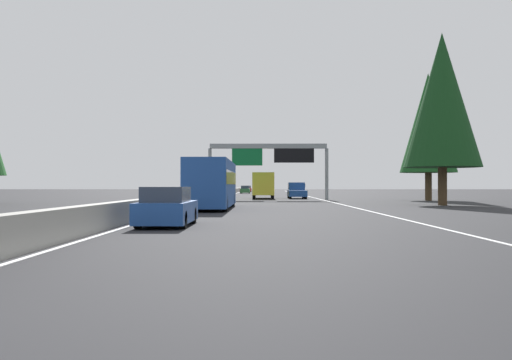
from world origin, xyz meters
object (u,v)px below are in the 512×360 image
(pickup_far_left, at_px, (297,191))
(sedan_distant_b, at_px, (248,189))
(sign_gantry_overhead, at_px, (270,155))
(conifer_right_near, at_px, (442,100))
(box_truck_far_center, at_px, (263,185))
(minivan_mid_center, at_px, (262,189))
(bus_far_right, at_px, (212,182))
(conifer_right_mid, at_px, (428,123))
(sedan_near_center, at_px, (245,190))
(sedan_distant_a, at_px, (167,208))

(pickup_far_left, distance_m, sedan_distant_b, 68.20)
(sign_gantry_overhead, height_order, conifer_right_near, conifer_right_near)
(box_truck_far_center, bearing_deg, pickup_far_left, -88.45)
(minivan_mid_center, bearing_deg, sedan_distant_b, 4.65)
(bus_far_right, height_order, box_truck_far_center, bus_far_right)
(pickup_far_left, relative_size, minivan_mid_center, 1.12)
(conifer_right_mid, bearing_deg, minivan_mid_center, 25.56)
(conifer_right_mid, bearing_deg, sign_gantry_overhead, 80.06)
(conifer_right_mid, bearing_deg, sedan_near_center, 21.63)
(pickup_far_left, height_order, minivan_mid_center, pickup_far_left)
(sedan_distant_b, distance_m, conifer_right_mid, 79.37)
(pickup_far_left, height_order, conifer_right_mid, conifer_right_mid)
(sedan_distant_a, bearing_deg, conifer_right_near, -38.29)
(sedan_near_center, height_order, box_truck_far_center, box_truck_far_center)
(sedan_near_center, bearing_deg, pickup_far_left, -170.12)
(box_truck_far_center, bearing_deg, sedan_distant_a, 175.19)
(sedan_distant_a, height_order, conifer_right_mid, conifer_right_mid)
(sedan_distant_a, height_order, pickup_far_left, pickup_far_left)
(minivan_mid_center, bearing_deg, sedan_distant_a, 177.13)
(pickup_far_left, bearing_deg, sedan_distant_b, 6.26)
(sedan_distant_b, relative_size, box_truck_far_center, 0.52)
(bus_far_right, distance_m, box_truck_far_center, 28.49)
(sedan_distant_a, xyz_separation_m, conifer_right_mid, (35.35, -20.22, 7.09))
(sign_gantry_overhead, relative_size, pickup_far_left, 2.26)
(sedan_distant_a, xyz_separation_m, box_truck_far_center, (43.91, -3.70, 0.93))
(sedan_distant_b, relative_size, conifer_right_near, 0.33)
(sign_gantry_overhead, height_order, sedan_distant_b, sign_gantry_overhead)
(bus_far_right, distance_m, sedan_near_center, 69.81)
(conifer_right_mid, bearing_deg, pickup_far_left, 55.59)
(bus_far_right, bearing_deg, pickup_far_left, -14.35)
(bus_far_right, xyz_separation_m, sedan_distant_b, (96.19, 0.17, -1.03))
(bus_far_right, xyz_separation_m, conifer_right_near, (6.31, -17.00, 6.32))
(minivan_mid_center, height_order, conifer_right_near, conifer_right_near)
(sedan_distant_a, distance_m, conifer_right_mid, 41.34)
(sign_gantry_overhead, bearing_deg, sedan_distant_a, 173.43)
(box_truck_far_center, distance_m, conifer_right_mid, 19.60)
(sign_gantry_overhead, xyz_separation_m, sedan_distant_b, (73.69, 4.25, -4.02))
(bus_far_right, bearing_deg, conifer_right_near, -69.65)
(pickup_far_left, height_order, sedan_near_center, pickup_far_left)
(minivan_mid_center, xyz_separation_m, conifer_right_near, (-48.33, -13.79, 7.08))
(sedan_distant_b, xyz_separation_m, conifer_right_mid, (-76.46, -20.08, 7.09))
(conifer_right_near, bearing_deg, box_truck_far_center, 31.79)
(sign_gantry_overhead, bearing_deg, box_truck_far_center, 6.88)
(minivan_mid_center, bearing_deg, box_truck_far_center, -179.63)
(sedan_distant_b, bearing_deg, pickup_far_left, -173.74)
(sign_gantry_overhead, distance_m, sedan_near_center, 47.64)
(sedan_near_center, bearing_deg, sedan_distant_b, 0.49)
(sign_gantry_overhead, height_order, box_truck_far_center, sign_gantry_overhead)
(sedan_distant_a, bearing_deg, sedan_near_center, -0.25)
(sedan_distant_a, xyz_separation_m, bus_far_right, (15.63, -0.31, 1.03))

